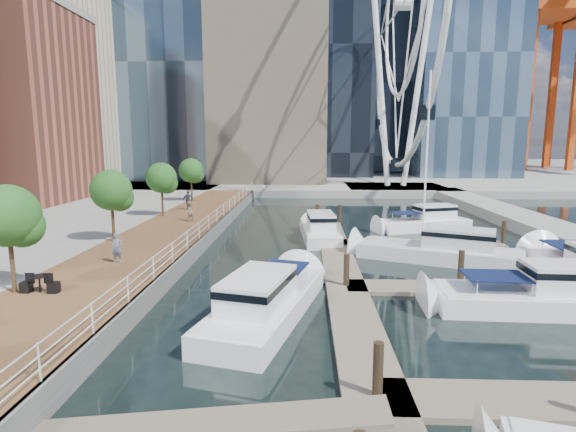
# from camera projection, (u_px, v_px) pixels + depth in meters

# --- Properties ---
(ground) EXTENTS (520.00, 520.00, 0.00)m
(ground) POSITION_uv_depth(u_px,v_px,m) (276.00, 365.00, 14.85)
(ground) COLOR black
(ground) RESTS_ON ground
(boardwalk) EXTENTS (6.00, 60.00, 1.00)m
(boardwalk) POSITION_uv_depth(u_px,v_px,m) (156.00, 245.00, 29.91)
(boardwalk) COLOR brown
(boardwalk) RESTS_ON ground
(seawall) EXTENTS (0.25, 60.00, 1.00)m
(seawall) POSITION_uv_depth(u_px,v_px,m) (201.00, 246.00, 29.80)
(seawall) COLOR #595954
(seawall) RESTS_ON ground
(land_far) EXTENTS (200.00, 114.00, 1.00)m
(land_far) POSITION_uv_depth(u_px,v_px,m) (302.00, 169.00, 115.33)
(land_far) COLOR gray
(land_far) RESTS_ON ground
(breakwater) EXTENTS (4.00, 60.00, 1.00)m
(breakwater) POSITION_uv_depth(u_px,v_px,m) (559.00, 234.00, 33.70)
(breakwater) COLOR gray
(breakwater) RESTS_ON ground
(pier) EXTENTS (14.00, 12.00, 1.00)m
(pier) POSITION_uv_depth(u_px,v_px,m) (395.00, 189.00, 65.49)
(pier) COLOR gray
(pier) RESTS_ON ground
(railing) EXTENTS (0.10, 60.00, 1.05)m
(railing) POSITION_uv_depth(u_px,v_px,m) (199.00, 231.00, 29.63)
(railing) COLOR white
(railing) RESTS_ON boardwalk
(floating_docks) EXTENTS (16.00, 34.00, 2.60)m
(floating_docks) POSITION_uv_depth(u_px,v_px,m) (435.00, 269.00, 24.30)
(floating_docks) COLOR #6D6051
(floating_docks) RESTS_ON ground
(ferris_wheel) EXTENTS (5.80, 45.60, 47.80)m
(ferris_wheel) POSITION_uv_depth(u_px,v_px,m) (402.00, 4.00, 61.35)
(ferris_wheel) COLOR white
(ferris_wheel) RESTS_ON ground
(street_trees) EXTENTS (2.60, 42.60, 4.60)m
(street_trees) POSITION_uv_depth(u_px,v_px,m) (111.00, 190.00, 28.41)
(street_trees) COLOR #3F2B1C
(street_trees) RESTS_ON ground
(yacht_foreground) EXTENTS (10.28, 3.17, 2.15)m
(yacht_foreground) POSITION_uv_depth(u_px,v_px,m) (543.00, 311.00, 19.61)
(yacht_foreground) COLOR white
(yacht_foreground) RESTS_ON ground
(pedestrian_near) EXTENTS (0.63, 0.46, 1.60)m
(pedestrian_near) POSITION_uv_depth(u_px,v_px,m) (117.00, 248.00, 23.59)
(pedestrian_near) COLOR slate
(pedestrian_near) RESTS_ON boardwalk
(pedestrian_mid) EXTENTS (0.96, 0.99, 1.60)m
(pedestrian_mid) POSITION_uv_depth(u_px,v_px,m) (189.00, 211.00, 36.12)
(pedestrian_mid) COLOR gray
(pedestrian_mid) RESTS_ON boardwalk
(pedestrian_far) EXTENTS (1.09, 0.47, 1.84)m
(pedestrian_far) POSITION_uv_depth(u_px,v_px,m) (188.00, 200.00, 42.26)
(pedestrian_far) COLOR #383B47
(pedestrian_far) RESTS_ON boardwalk
(moored_yachts) EXTENTS (20.70, 35.07, 11.50)m
(moored_yachts) POSITION_uv_depth(u_px,v_px,m) (439.00, 272.00, 25.58)
(moored_yachts) COLOR silver
(moored_yachts) RESTS_ON ground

